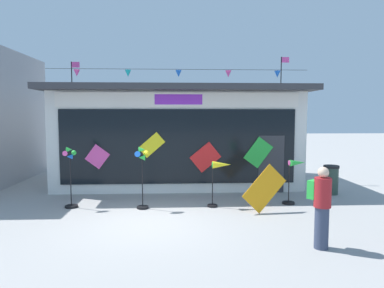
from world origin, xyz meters
name	(u,v)px	position (x,y,z in m)	size (l,w,h in m)	color
ground_plane	(148,222)	(0.00, 0.00, 0.00)	(80.00, 80.00, 0.00)	#9E9B99
kite_shop_building	(178,135)	(0.82, 5.36, 1.89)	(9.35, 5.35, 5.08)	silver
wind_spinner_far_left	(70,173)	(-2.36, 1.43, 1.02)	(0.37, 0.37, 1.79)	black
wind_spinner_left	(142,168)	(-0.25, 1.22, 1.18)	(0.40, 0.34, 1.81)	black
wind_spinner_center_left	(220,172)	(2.01, 1.33, 1.04)	(0.69, 0.30, 1.37)	black
wind_spinner_center_right	(294,175)	(4.33, 1.54, 0.89)	(0.72, 0.37, 1.36)	black
person_near_camera	(321,205)	(3.66, -1.92, 0.89)	(0.44, 0.47, 1.68)	#333D56
trash_bin	(331,180)	(6.04, 2.77, 0.50)	(0.52, 0.52, 0.99)	#2D4238
display_kite_on_ground	(264,188)	(3.19, 0.72, 0.67)	(0.69, 0.03, 1.25)	orange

